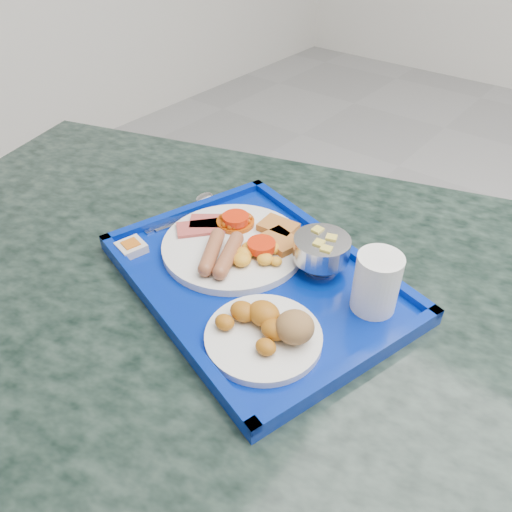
{
  "coord_description": "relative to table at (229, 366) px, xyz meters",
  "views": [
    {
      "loc": [
        -0.39,
        -1.15,
        1.35
      ],
      "look_at": [
        -0.77,
        -0.68,
        0.87
      ],
      "focal_mm": 35.0,
      "sensor_mm": 36.0,
      "label": 1
    }
  ],
  "objects": [
    {
      "name": "fruit_bowl",
      "position": [
        0.11,
        0.11,
        0.27
      ],
      "size": [
        0.09,
        0.09,
        0.06
      ],
      "color": "#ADADAF",
      "rests_on": "tray"
    },
    {
      "name": "bread_plate",
      "position": [
        0.14,
        -0.06,
        0.24
      ],
      "size": [
        0.16,
        0.16,
        0.05
      ],
      "rotation": [
        0.0,
        0.0,
        0.07
      ],
      "color": "silver",
      "rests_on": "tray"
    },
    {
      "name": "knife",
      "position": [
        -0.17,
        0.08,
        0.23
      ],
      "size": [
        0.04,
        0.17,
        0.0
      ],
      "primitive_type": "cube",
      "rotation": [
        0.0,
        0.0,
        -0.16
      ],
      "color": "#ADADAF",
      "rests_on": "tray"
    },
    {
      "name": "spoon",
      "position": [
        -0.17,
        0.12,
        0.23
      ],
      "size": [
        0.07,
        0.16,
        0.01
      ],
      "rotation": [
        0.0,
        0.0,
        -0.32
      ],
      "color": "#ADADAF",
      "rests_on": "tray"
    },
    {
      "name": "tray",
      "position": [
        0.04,
        0.03,
        0.22
      ],
      "size": [
        0.54,
        0.45,
        0.03
      ],
      "rotation": [
        0.0,
        0.0,
        -0.28
      ],
      "color": "#031F90",
      "rests_on": "table"
    },
    {
      "name": "table",
      "position": [
        0.0,
        0.0,
        0.0
      ],
      "size": [
        1.51,
        1.22,
        0.82
      ],
      "rotation": [
        0.0,
        0.0,
        0.3
      ],
      "color": "slate",
      "rests_on": "floor"
    },
    {
      "name": "main_plate",
      "position": [
        -0.03,
        0.06,
        0.24
      ],
      "size": [
        0.24,
        0.24,
        0.04
      ],
      "rotation": [
        0.0,
        0.0,
        0.37
      ],
      "color": "silver",
      "rests_on": "tray"
    },
    {
      "name": "juice_cup",
      "position": [
        0.22,
        0.08,
        0.27
      ],
      "size": [
        0.07,
        0.07,
        0.09
      ],
      "color": "white",
      "rests_on": "tray"
    },
    {
      "name": "jam_packet",
      "position": [
        -0.16,
        -0.05,
        0.23
      ],
      "size": [
        0.05,
        0.05,
        0.02
      ],
      "rotation": [
        0.0,
        0.0,
        -0.24
      ],
      "color": "silver",
      "rests_on": "tray"
    }
  ]
}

